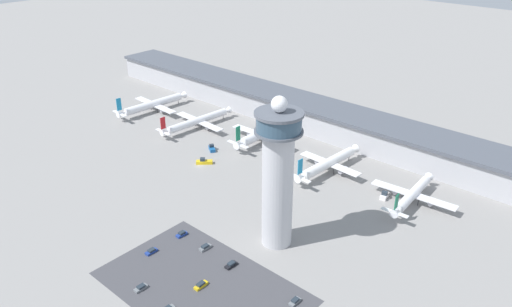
{
  "coord_description": "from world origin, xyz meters",
  "views": [
    {
      "loc": [
        152.94,
        -133.07,
        105.56
      ],
      "look_at": [
        23.97,
        11.67,
        9.95
      ],
      "focal_mm": 35.0,
      "sensor_mm": 36.0,
      "label": 1
    }
  ],
  "objects_px": {
    "airplane_gate_bravo": "(198,121)",
    "car_navy_sedan": "(141,288)",
    "airplane_gate_echo": "(413,194)",
    "control_tower": "(278,172)",
    "car_yellow_taxi": "(205,247)",
    "airplane_gate_charlie": "(261,134)",
    "airplane_gate_alpha": "(153,104)",
    "airplane_gate_delta": "(329,163)",
    "service_truck_baggage": "(385,195)",
    "car_black_suv": "(295,301)",
    "service_truck_fuel": "(204,162)",
    "service_truck_catering": "(212,148)",
    "car_green_van": "(231,265)",
    "car_red_hatchback": "(151,251)",
    "car_silver_sedan": "(201,285)",
    "car_white_wagon": "(182,234)"
  },
  "relations": [
    {
      "from": "control_tower",
      "to": "car_red_hatchback",
      "type": "relative_size",
      "value": 12.57
    },
    {
      "from": "airplane_gate_alpha",
      "to": "car_navy_sedan",
      "type": "xyz_separation_m",
      "value": [
        117.29,
        -96.29,
        -3.79
      ]
    },
    {
      "from": "airplane_gate_bravo",
      "to": "car_navy_sedan",
      "type": "bearing_deg",
      "value": -50.32
    },
    {
      "from": "airplane_gate_echo",
      "to": "car_black_suv",
      "type": "xyz_separation_m",
      "value": [
        -0.43,
        -75.08,
        -3.61
      ]
    },
    {
      "from": "airplane_gate_alpha",
      "to": "airplane_gate_charlie",
      "type": "distance_m",
      "value": 74.9
    },
    {
      "from": "control_tower",
      "to": "airplane_gate_alpha",
      "type": "xyz_separation_m",
      "value": [
        -132.77,
        49.56,
        -23.32
      ]
    },
    {
      "from": "service_truck_fuel",
      "to": "service_truck_baggage",
      "type": "height_order",
      "value": "service_truck_baggage"
    },
    {
      "from": "airplane_gate_charlie",
      "to": "car_black_suv",
      "type": "distance_m",
      "value": 113.37
    },
    {
      "from": "car_yellow_taxi",
      "to": "car_red_hatchback",
      "type": "bearing_deg",
      "value": -131.72
    },
    {
      "from": "service_truck_fuel",
      "to": "airplane_gate_bravo",
      "type": "bearing_deg",
      "value": 141.44
    },
    {
      "from": "car_red_hatchback",
      "to": "car_navy_sedan",
      "type": "relative_size",
      "value": 0.99
    },
    {
      "from": "car_navy_sedan",
      "to": "car_silver_sedan",
      "type": "distance_m",
      "value": 18.41
    },
    {
      "from": "airplane_gate_delta",
      "to": "car_black_suv",
      "type": "relative_size",
      "value": 9.96
    },
    {
      "from": "car_navy_sedan",
      "to": "control_tower",
      "type": "bearing_deg",
      "value": 71.68
    },
    {
      "from": "airplane_gate_echo",
      "to": "service_truck_fuel",
      "type": "height_order",
      "value": "airplane_gate_echo"
    },
    {
      "from": "airplane_gate_echo",
      "to": "car_green_van",
      "type": "xyz_separation_m",
      "value": [
        -26.43,
        -75.58,
        -3.58
      ]
    },
    {
      "from": "airplane_gate_delta",
      "to": "service_truck_baggage",
      "type": "distance_m",
      "value": 29.93
    },
    {
      "from": "airplane_gate_echo",
      "to": "control_tower",
      "type": "bearing_deg",
      "value": -113.51
    },
    {
      "from": "car_white_wagon",
      "to": "service_truck_catering",
      "type": "bearing_deg",
      "value": 127.44
    },
    {
      "from": "service_truck_catering",
      "to": "service_truck_fuel",
      "type": "xyz_separation_m",
      "value": [
        7.52,
        -12.14,
        -0.04
      ]
    },
    {
      "from": "car_yellow_taxi",
      "to": "car_white_wagon",
      "type": "relative_size",
      "value": 1.1
    },
    {
      "from": "airplane_gate_delta",
      "to": "car_navy_sedan",
      "type": "distance_m",
      "value": 101.81
    },
    {
      "from": "airplane_gate_charlie",
      "to": "car_silver_sedan",
      "type": "relative_size",
      "value": 7.57
    },
    {
      "from": "airplane_gate_echo",
      "to": "service_truck_fuel",
      "type": "xyz_separation_m",
      "value": [
        -86.88,
        -31.39,
        -3.16
      ]
    },
    {
      "from": "airplane_gate_bravo",
      "to": "airplane_gate_echo",
      "type": "bearing_deg",
      "value": 2.41
    },
    {
      "from": "airplane_gate_bravo",
      "to": "airplane_gate_delta",
      "type": "bearing_deg",
      "value": 3.42
    },
    {
      "from": "car_white_wagon",
      "to": "car_silver_sedan",
      "type": "bearing_deg",
      "value": -28.74
    },
    {
      "from": "airplane_gate_delta",
      "to": "car_white_wagon",
      "type": "relative_size",
      "value": 10.0
    },
    {
      "from": "airplane_gate_charlie",
      "to": "service_truck_baggage",
      "type": "relative_size",
      "value": 6.13
    },
    {
      "from": "car_red_hatchback",
      "to": "car_green_van",
      "type": "xyz_separation_m",
      "value": [
        25.33,
        12.96,
        0.04
      ]
    },
    {
      "from": "car_green_van",
      "to": "car_white_wagon",
      "type": "relative_size",
      "value": 1.06
    },
    {
      "from": "car_yellow_taxi",
      "to": "airplane_gate_charlie",
      "type": "bearing_deg",
      "value": 118.79
    },
    {
      "from": "car_green_van",
      "to": "car_silver_sedan",
      "type": "xyz_separation_m",
      "value": [
        -0.13,
        -13.3,
        0.03
      ]
    },
    {
      "from": "service_truck_baggage",
      "to": "car_green_van",
      "type": "distance_m",
      "value": 74.08
    },
    {
      "from": "control_tower",
      "to": "car_white_wagon",
      "type": "height_order",
      "value": "control_tower"
    },
    {
      "from": "control_tower",
      "to": "car_yellow_taxi",
      "type": "height_order",
      "value": "control_tower"
    },
    {
      "from": "airplane_gate_alpha",
      "to": "service_truck_fuel",
      "type": "relative_size",
      "value": 6.56
    },
    {
      "from": "airplane_gate_echo",
      "to": "car_navy_sedan",
      "type": "distance_m",
      "value": 109.43
    },
    {
      "from": "airplane_gate_bravo",
      "to": "car_green_van",
      "type": "height_order",
      "value": "airplane_gate_bravo"
    },
    {
      "from": "car_white_wagon",
      "to": "car_red_hatchback",
      "type": "bearing_deg",
      "value": -90.8
    },
    {
      "from": "airplane_gate_alpha",
      "to": "car_yellow_taxi",
      "type": "xyz_separation_m",
      "value": [
        117.24,
        -69.17,
        -3.72
      ]
    },
    {
      "from": "airplane_gate_bravo",
      "to": "car_navy_sedan",
      "type": "relative_size",
      "value": 10.63
    },
    {
      "from": "service_truck_catering",
      "to": "service_truck_baggage",
      "type": "bearing_deg",
      "value": 10.68
    },
    {
      "from": "airplane_gate_bravo",
      "to": "airplane_gate_delta",
      "type": "distance_m",
      "value": 80.44
    },
    {
      "from": "service_truck_baggage",
      "to": "car_yellow_taxi",
      "type": "xyz_separation_m",
      "value": [
        -29.52,
        -71.52,
        -0.5
      ]
    },
    {
      "from": "control_tower",
      "to": "service_truck_catering",
      "type": "xyz_separation_m",
      "value": [
        -70.37,
        36.0,
        -26.63
      ]
    },
    {
      "from": "airplane_gate_delta",
      "to": "service_truck_fuel",
      "type": "height_order",
      "value": "airplane_gate_delta"
    },
    {
      "from": "car_red_hatchback",
      "to": "service_truck_fuel",
      "type": "bearing_deg",
      "value": 121.57
    },
    {
      "from": "airplane_gate_alpha",
      "to": "car_green_van",
      "type": "bearing_deg",
      "value": -28.2
    },
    {
      "from": "car_navy_sedan",
      "to": "car_yellow_taxi",
      "type": "bearing_deg",
      "value": 90.12
    }
  ]
}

